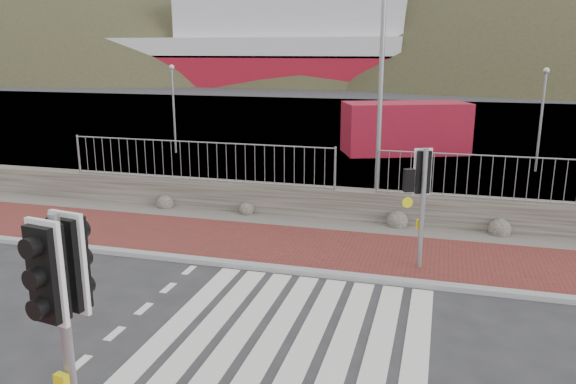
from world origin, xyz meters
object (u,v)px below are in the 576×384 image
(ferry, at_px, (248,45))
(shipping_container, at_px, (405,128))
(streetlight, at_px, (387,60))
(traffic_signal_near, at_px, (62,290))
(traffic_signal_far, at_px, (422,183))

(ferry, xyz_separation_m, shipping_container, (25.20, -49.12, -4.17))
(streetlight, bearing_deg, shipping_container, 80.27)
(shipping_container, bearing_deg, ferry, 95.45)
(ferry, bearing_deg, streetlight, -67.08)
(traffic_signal_near, xyz_separation_m, streetlight, (2.25, 11.54, 2.26))
(traffic_signal_near, bearing_deg, streetlight, 88.42)
(traffic_signal_near, xyz_separation_m, shipping_container, (2.17, 22.20, -1.06))
(streetlight, xyz_separation_m, shipping_container, (-0.08, 10.65, -3.33))
(ferry, height_order, shipping_container, ferry)
(ferry, distance_m, shipping_container, 55.36)
(traffic_signal_far, bearing_deg, streetlight, -95.44)
(ferry, xyz_separation_m, traffic_signal_far, (26.58, -64.00, -3.36))
(traffic_signal_near, bearing_deg, traffic_signal_far, 73.59)
(ferry, height_order, traffic_signal_far, ferry)
(traffic_signal_near, height_order, traffic_signal_far, traffic_signal_near)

